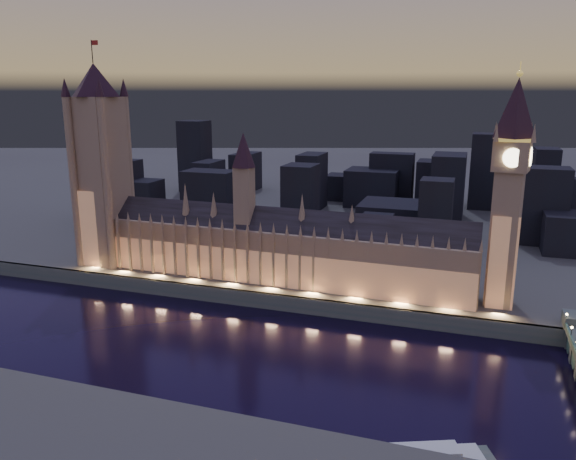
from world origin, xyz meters
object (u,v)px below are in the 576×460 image
(victoria_tower, at_px, (100,157))
(river_boat, at_px, (417,457))
(elizabeth_tower, at_px, (510,175))
(palace_of_westminster, at_px, (278,247))

(victoria_tower, relative_size, river_boat, 2.62)
(elizabeth_tower, distance_m, river_boat, 140.27)
(elizabeth_tower, bearing_deg, river_boat, -101.77)
(elizabeth_tower, height_order, river_boat, elizabeth_tower)
(victoria_tower, height_order, elizabeth_tower, victoria_tower)
(river_boat, bearing_deg, victoria_tower, 148.15)
(palace_of_westminster, bearing_deg, river_boat, -54.42)
(elizabeth_tower, bearing_deg, victoria_tower, 180.00)
(victoria_tower, distance_m, elizabeth_tower, 218.00)
(river_boat, bearing_deg, palace_of_westminster, 125.58)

